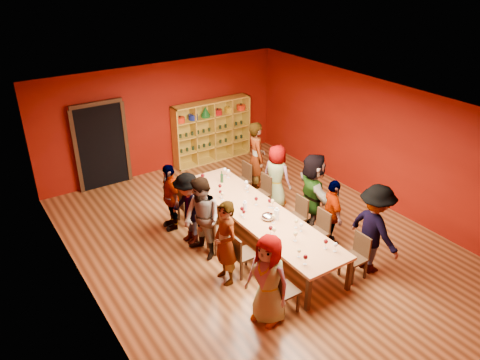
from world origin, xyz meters
name	(u,v)px	position (x,y,z in m)	size (l,w,h in m)	color
room_shell	(259,180)	(0.00, 0.00, 1.50)	(7.10, 9.10, 3.04)	brown
tasting_table	(258,214)	(0.00, 0.00, 0.70)	(1.10, 4.50, 0.75)	tan
doorway	(101,146)	(-1.80, 4.43, 1.12)	(1.40, 0.17, 2.30)	black
shelving_unit	(211,128)	(1.40, 4.32, 0.98)	(2.40, 0.40, 1.80)	gold
chair_person_left_0	(281,289)	(-0.91, -1.95, 0.50)	(0.42, 0.42, 0.89)	black
person_left_0	(268,279)	(-1.19, -1.95, 0.83)	(0.81, 0.44, 1.65)	#46454A
chair_person_left_1	(240,253)	(-0.91, -0.69, 0.50)	(0.42, 0.42, 0.89)	black
person_left_1	(225,243)	(-1.24, -0.69, 0.84)	(0.61, 0.45, 1.68)	#141537
chair_person_left_2	(215,230)	(-0.91, 0.24, 0.50)	(0.42, 0.42, 0.89)	black
person_left_2	(202,219)	(-1.20, 0.24, 0.87)	(0.85, 0.46, 1.74)	beige
chair_person_left_3	(201,218)	(-0.91, 0.84, 0.50)	(0.42, 0.42, 0.89)	black
person_left_3	(188,209)	(-1.20, 0.84, 0.81)	(1.04, 0.43, 1.61)	#6288C9
chair_person_left_4	(185,203)	(-0.91, 1.58, 0.50)	(0.42, 0.42, 0.89)	black
person_left_4	(170,197)	(-1.26, 1.58, 0.78)	(0.91, 0.41, 1.55)	#15173B
chair_person_right_0	(357,254)	(0.91, -1.94, 0.50)	(0.42, 0.42, 0.89)	black
person_right_0	(374,229)	(1.30, -1.94, 0.91)	(1.18, 0.49, 1.83)	#141538
chair_person_right_1	(319,229)	(0.91, -0.88, 0.50)	(0.42, 0.42, 0.89)	black
person_right_1	(332,214)	(1.23, -0.88, 0.75)	(0.88, 0.40, 1.51)	white
chair_person_right_2	(298,214)	(0.91, -0.19, 0.50)	(0.42, 0.42, 0.89)	black
person_right_2	(313,193)	(1.31, -0.19, 0.91)	(1.69, 0.48, 1.82)	#6186C7
chair_person_right_3	(262,191)	(0.91, 1.11, 0.50)	(0.42, 0.42, 0.89)	black
person_right_3	(276,176)	(1.31, 1.11, 0.78)	(0.76, 0.41, 1.55)	beige
chair_person_right_4	(243,178)	(0.91, 1.93, 0.50)	(0.42, 0.42, 0.89)	black
person_right_4	(256,158)	(1.31, 1.93, 0.94)	(0.69, 0.50, 1.89)	#47474C
wine_glass_0	(220,186)	(-0.20, 1.21, 0.89)	(0.08, 0.08, 0.19)	white
wine_glass_1	(274,230)	(-0.28, -0.90, 0.90)	(0.08, 0.08, 0.21)	white
wine_glass_2	(295,234)	(-0.05, -1.24, 0.90)	(0.08, 0.08, 0.21)	white
wine_glass_3	(326,242)	(0.26, -1.73, 0.90)	(0.08, 0.08, 0.20)	white
wine_glass_4	(220,192)	(-0.32, 0.99, 0.88)	(0.07, 0.07, 0.18)	white
wine_glass_5	(203,176)	(-0.28, 1.84, 0.91)	(0.09, 0.09, 0.22)	white
wine_glass_6	(296,221)	(0.26, -0.89, 0.90)	(0.08, 0.08, 0.20)	white
wine_glass_7	(274,217)	(0.00, -0.51, 0.90)	(0.08, 0.08, 0.20)	white
wine_glass_8	(228,172)	(0.34, 1.72, 0.91)	(0.09, 0.09, 0.22)	white
wine_glass_9	(270,201)	(0.31, 0.03, 0.91)	(0.09, 0.09, 0.21)	white
wine_glass_10	(256,199)	(0.13, 0.27, 0.89)	(0.08, 0.08, 0.20)	white
wine_glass_11	(246,183)	(0.37, 1.01, 0.90)	(0.08, 0.08, 0.21)	white
wine_glass_12	(225,170)	(0.33, 1.86, 0.90)	(0.08, 0.08, 0.20)	white
wine_glass_13	(273,202)	(0.34, -0.02, 0.90)	(0.08, 0.08, 0.21)	white
wine_glass_14	(305,258)	(-0.36, -1.90, 0.90)	(0.08, 0.08, 0.20)	white
wine_glass_15	(222,194)	(-0.35, 0.86, 0.90)	(0.08, 0.08, 0.20)	white
wine_glass_16	(299,251)	(-0.31, -1.67, 0.88)	(0.07, 0.07, 0.18)	white
wine_glass_17	(335,245)	(0.34, -1.90, 0.89)	(0.08, 0.08, 0.19)	white
wine_glass_18	(242,209)	(-0.36, 0.08, 0.90)	(0.08, 0.08, 0.20)	white
wine_glass_19	(248,187)	(0.31, 0.86, 0.88)	(0.07, 0.07, 0.18)	white
wine_glass_20	(301,225)	(0.27, -1.04, 0.89)	(0.08, 0.08, 0.19)	white
wine_glass_21	(244,212)	(-0.38, -0.01, 0.88)	(0.07, 0.07, 0.18)	white
wine_glass_22	(271,228)	(-0.31, -0.83, 0.90)	(0.08, 0.08, 0.21)	white
wine_glass_23	(201,179)	(-0.37, 1.78, 0.89)	(0.08, 0.08, 0.20)	white
spittoon_bowl	(268,216)	(0.00, -0.33, 0.81)	(0.27, 0.27, 0.15)	#BABCC1
carafe_a	(245,206)	(-0.20, 0.21, 0.86)	(0.11, 0.11, 0.24)	white
carafe_b	(277,214)	(0.14, -0.44, 0.87)	(0.13, 0.13, 0.27)	white
wine_bottle	(222,178)	(0.08, 1.60, 0.86)	(0.08, 0.08, 0.29)	#153B1D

